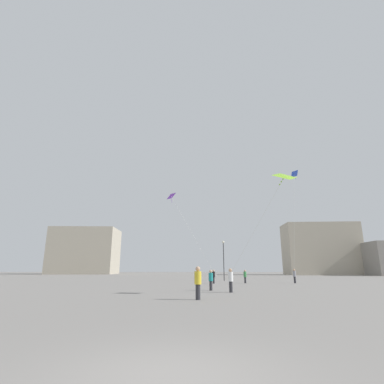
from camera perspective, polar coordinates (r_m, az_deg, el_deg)
ground_plane at (r=5.60m, az=-4.35°, el=-32.48°), size 300.00×300.00×0.00m
person_in_yellow at (r=17.47m, az=1.16°, el=-17.06°), size 0.40×0.40×1.83m
person_in_teal at (r=24.67m, az=3.70°, el=-16.64°), size 0.35×0.35×1.60m
person_in_black at (r=35.96m, az=4.25°, el=-16.06°), size 0.34×0.34×1.57m
person_in_white at (r=22.81m, az=7.56°, el=-16.56°), size 0.37×0.37×1.72m
person_in_grey at (r=38.79m, az=19.41°, el=-15.11°), size 0.36×0.36×1.67m
person_in_green at (r=37.18m, az=10.34°, el=-15.83°), size 0.34×0.34×1.57m
kite_violet_delta at (r=35.46m, az=-4.01°, el=-0.99°), size 5.53×2.46×9.28m
kite_cobalt_delta at (r=43.23m, az=19.37°, el=3.08°), size 2.63×2.99×13.63m
kite_lime_delta at (r=22.51m, az=17.55°, el=2.77°), size 4.88×2.73×7.33m
building_left_hall at (r=103.66m, az=-20.12°, el=-10.81°), size 20.84×15.21×14.49m
building_centre_hall at (r=92.18m, az=23.83°, el=-10.15°), size 20.01×10.10×14.24m
lamppost_east at (r=44.64m, az=6.19°, el=-11.99°), size 0.36×0.36×5.76m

